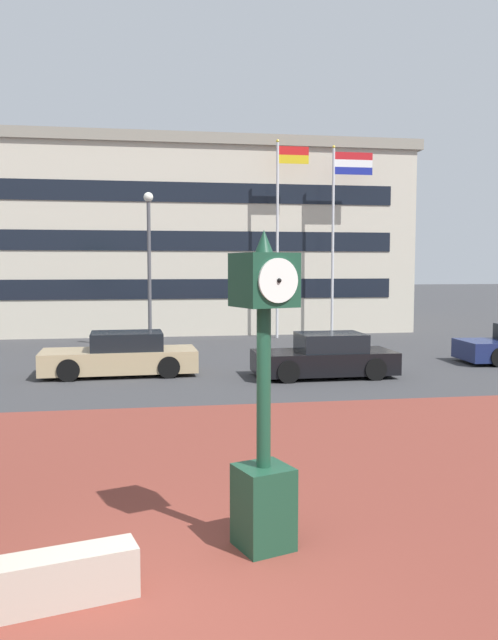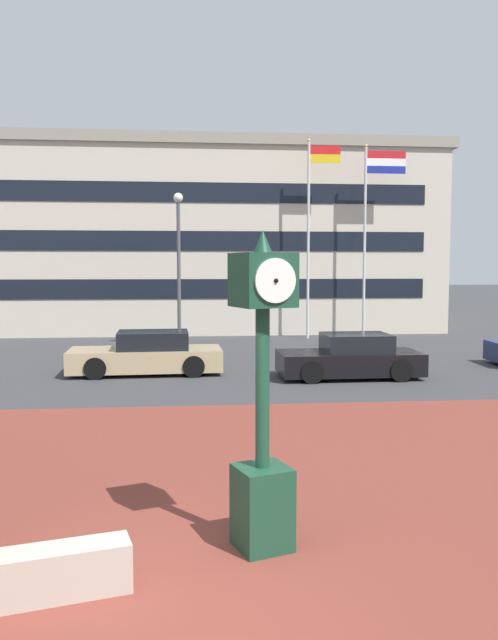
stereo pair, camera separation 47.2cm
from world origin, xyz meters
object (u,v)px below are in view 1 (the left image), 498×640
at_px(car_street_mid, 121,356).
at_px(flagpole_primary, 280,226).
at_px(car_street_near, 325,357).
at_px(street_lamp_post, 149,253).
at_px(street_clock, 264,408).
at_px(civic_building, 142,241).
at_px(flagpole_secondary, 338,222).

height_order(car_street_mid, flagpole_primary, flagpole_primary).
distance_m(car_street_near, street_lamp_post, 8.91).
distance_m(street_clock, flagpole_primary, 21.85).
height_order(flagpole_primary, civic_building, civic_building).
relative_size(car_street_near, car_street_mid, 0.90).
distance_m(flagpole_secondary, civic_building, 12.32).
bearing_deg(flagpole_primary, car_street_mid, -127.03).
bearing_deg(civic_building, flagpole_secondary, -44.42).
relative_size(street_clock, car_street_near, 0.89).
relative_size(street_clock, car_street_mid, 0.79).
distance_m(car_street_mid, flagpole_primary, 11.97).
xyz_separation_m(civic_building, street_lamp_post, (0.31, -12.10, -0.92)).
xyz_separation_m(car_street_mid, civic_building, (0.58, 17.48, 4.07)).
distance_m(car_street_near, flagpole_primary, 11.09).
xyz_separation_m(car_street_near, flagpole_primary, (0.76, 10.13, 4.45)).
bearing_deg(car_street_near, flagpole_primary, -4.98).
bearing_deg(civic_building, car_street_mid, -91.89).
relative_size(street_clock, street_lamp_post, 0.61).
xyz_separation_m(street_clock, street_lamp_post, (-1.16, 17.60, 2.09)).
bearing_deg(flagpole_primary, car_street_near, -94.32).
distance_m(car_street_mid, civic_building, 17.96).
xyz_separation_m(flagpole_secondary, street_lamp_post, (-8.48, -3.48, -1.49)).
bearing_deg(civic_building, street_clock, -87.16).
bearing_deg(car_street_mid, civic_building, -3.84).
bearing_deg(flagpole_primary, civic_building, 125.37).
bearing_deg(flagpole_secondary, flagpole_primary, -180.00).
bearing_deg(street_lamp_post, car_street_near, -52.86).
bearing_deg(car_street_mid, flagpole_secondary, -48.51).
distance_m(flagpole_primary, flagpole_secondary, 2.68).
relative_size(car_street_near, flagpole_primary, 0.47).
xyz_separation_m(car_street_near, flagpole_secondary, (3.44, 10.13, 4.64)).
bearing_deg(car_street_mid, street_clock, -172.40).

